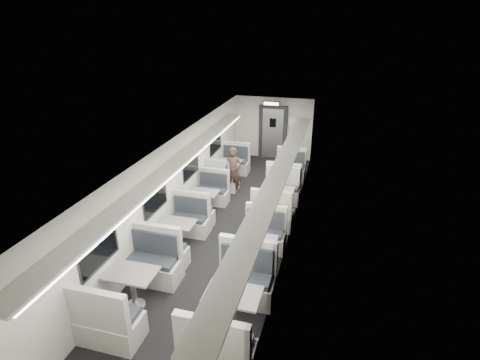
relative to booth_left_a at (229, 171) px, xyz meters
The scene contains 19 objects.
room 3.55m from the booth_left_a, 73.17° to the right, with size 3.24×12.24×2.64m.
booth_left_a is the anchor object (origin of this frame).
booth_left_b 2.45m from the booth_left_a, 90.00° to the right, with size 0.96×1.94×1.04m.
booth_left_c 4.27m from the booth_left_a, 90.00° to the right, with size 1.00×2.03×1.09m.
booth_left_d 6.35m from the booth_left_a, 90.00° to the right, with size 1.13×2.28×1.22m.
booth_right_a 2.00m from the booth_left_a, ahead, with size 1.01×2.05×1.09m.
booth_right_b 2.76m from the booth_left_a, 43.56° to the right, with size 1.07×2.18×1.17m.
booth_right_c 4.91m from the booth_left_a, 65.97° to the right, with size 1.00×2.03×1.09m.
booth_right_d 6.74m from the booth_left_a, 72.75° to the right, with size 1.16×2.35×1.25m.
passenger 1.13m from the booth_left_a, 66.26° to the right, with size 0.56×0.37×1.53m, color black.
window_a 1.10m from the booth_left_a, 169.04° to the left, with size 0.02×1.18×0.84m, color black.
window_b 2.38m from the booth_left_a, 103.05° to the right, with size 0.02×1.18×0.84m, color black.
window_c 4.44m from the booth_left_a, 96.47° to the right, with size 0.02×1.18×0.84m, color black.
window_d 6.60m from the booth_left_a, 94.29° to the right, with size 0.02×1.18×0.84m, color black.
luggage_rack_left 3.93m from the booth_left_a, 93.88° to the right, with size 0.46×10.40×0.09m.
luggage_rack_right 4.52m from the booth_left_a, 58.10° to the right, with size 0.46×10.40×0.09m.
vestibule_door 2.89m from the booth_left_a, 69.16° to the left, with size 1.10×0.13×2.10m.
exit_sign 3.04m from the booth_left_a, 64.94° to the left, with size 0.62×0.12×0.16m.
wall_notice 3.34m from the booth_left_a, 56.20° to the left, with size 0.32×0.02×0.40m, color silver.
Camera 1 is at (2.45, -8.01, 5.14)m, focal length 28.00 mm.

